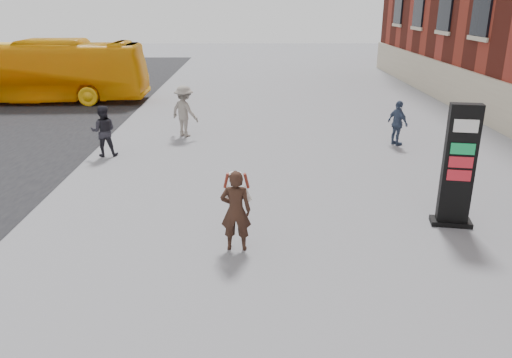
{
  "coord_description": "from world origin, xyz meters",
  "views": [
    {
      "loc": [
        0.12,
        -9.13,
        4.62
      ],
      "look_at": [
        0.22,
        0.68,
        1.1
      ],
      "focal_mm": 35.0,
      "sensor_mm": 36.0,
      "label": 1
    }
  ],
  "objects_px": {
    "info_pylon": "(459,166)",
    "woman": "(236,210)",
    "pedestrian_a": "(104,131)",
    "bus": "(34,71)",
    "pedestrian_b": "(185,111)",
    "pedestrian_c": "(398,123)"
  },
  "relations": [
    {
      "from": "info_pylon",
      "to": "woman",
      "type": "xyz_separation_m",
      "value": [
        -4.67,
        -1.09,
        -0.5
      ]
    },
    {
      "from": "info_pylon",
      "to": "pedestrian_a",
      "type": "bearing_deg",
      "value": 160.46
    },
    {
      "from": "woman",
      "to": "bus",
      "type": "bearing_deg",
      "value": -53.59
    },
    {
      "from": "info_pylon",
      "to": "pedestrian_b",
      "type": "height_order",
      "value": "info_pylon"
    },
    {
      "from": "woman",
      "to": "bus",
      "type": "relative_size",
      "value": 0.16
    },
    {
      "from": "info_pylon",
      "to": "bus",
      "type": "xyz_separation_m",
      "value": [
        -14.68,
        14.16,
        0.13
      ]
    },
    {
      "from": "info_pylon",
      "to": "pedestrian_a",
      "type": "xyz_separation_m",
      "value": [
        -8.96,
        5.24,
        -0.53
      ]
    },
    {
      "from": "info_pylon",
      "to": "bus",
      "type": "distance_m",
      "value": 20.4
    },
    {
      "from": "pedestrian_a",
      "to": "woman",
      "type": "bearing_deg",
      "value": 116.52
    },
    {
      "from": "pedestrian_b",
      "to": "bus",
      "type": "bearing_deg",
      "value": -2.33
    },
    {
      "from": "info_pylon",
      "to": "pedestrian_c",
      "type": "height_order",
      "value": "info_pylon"
    },
    {
      "from": "pedestrian_b",
      "to": "pedestrian_c",
      "type": "relative_size",
      "value": 1.21
    },
    {
      "from": "bus",
      "to": "pedestrian_c",
      "type": "bearing_deg",
      "value": -118.32
    },
    {
      "from": "info_pylon",
      "to": "woman",
      "type": "bearing_deg",
      "value": -156.07
    },
    {
      "from": "woman",
      "to": "info_pylon",
      "type": "bearing_deg",
      "value": -163.71
    },
    {
      "from": "bus",
      "to": "pedestrian_b",
      "type": "relative_size",
      "value": 5.78
    },
    {
      "from": "bus",
      "to": "pedestrian_a",
      "type": "relative_size",
      "value": 6.58
    },
    {
      "from": "pedestrian_b",
      "to": "pedestrian_c",
      "type": "xyz_separation_m",
      "value": [
        7.29,
        -1.25,
        -0.15
      ]
    },
    {
      "from": "pedestrian_a",
      "to": "pedestrian_c",
      "type": "xyz_separation_m",
      "value": [
        9.52,
        1.15,
        -0.04
      ]
    },
    {
      "from": "info_pylon",
      "to": "pedestrian_b",
      "type": "relative_size",
      "value": 1.47
    },
    {
      "from": "woman",
      "to": "pedestrian_b",
      "type": "xyz_separation_m",
      "value": [
        -2.07,
        8.72,
        0.07
      ]
    },
    {
      "from": "woman",
      "to": "pedestrian_c",
      "type": "xyz_separation_m",
      "value": [
        5.22,
        7.48,
        -0.08
      ]
    }
  ]
}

